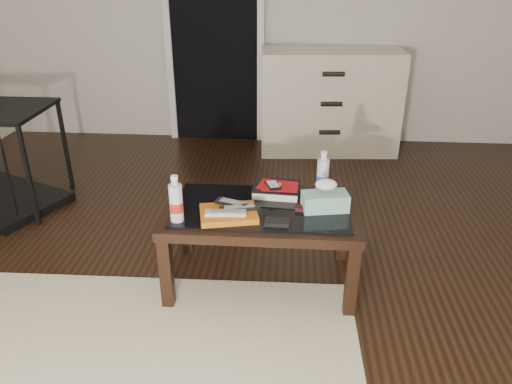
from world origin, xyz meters
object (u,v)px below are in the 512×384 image
dresser (329,101)px  textbook (277,190)px  tissue_box (325,201)px  water_bottle_right (323,172)px  coffee_table (261,217)px  water_bottle_left (176,198)px

dresser → textbook: bearing=-105.4°
tissue_box → water_bottle_right: bearing=81.0°
coffee_table → water_bottle_right: 0.42m
water_bottle_left → water_bottle_right: 0.81m
textbook → water_bottle_left: water_bottle_left is taller
water_bottle_right → tissue_box: bearing=-88.5°
dresser → water_bottle_right: 1.90m
water_bottle_left → tissue_box: 0.75m
coffee_table → dresser: (0.47, 2.08, 0.05)m
dresser → coffee_table: bearing=-106.4°
textbook → water_bottle_left: bearing=-140.4°
textbook → tissue_box: (0.25, -0.17, 0.02)m
tissue_box → water_bottle_left: bearing=-177.4°
water_bottle_right → tissue_box: 0.22m
coffee_table → dresser: 2.13m
coffee_table → water_bottle_left: 0.48m
textbook → water_bottle_right: water_bottle_right is taller
water_bottle_right → coffee_table: bearing=-148.8°
coffee_table → tissue_box: bearing=-1.8°
water_bottle_left → tissue_box: water_bottle_left is taller
textbook → tissue_box: 0.30m
water_bottle_left → water_bottle_right: bearing=27.3°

